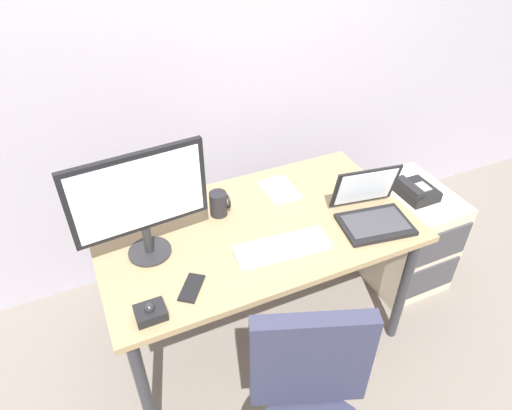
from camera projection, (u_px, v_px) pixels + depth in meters
ground_plane at (256, 327)px, 2.50m from camera, size 8.00×8.00×0.00m
back_wall at (192, 27)px, 2.19m from camera, size 6.00×0.10×2.80m
desk at (256, 239)px, 2.11m from camera, size 1.42×0.80×0.72m
file_cabinet at (403, 235)px, 2.66m from camera, size 0.42×0.53×0.59m
desk_phone at (416, 191)px, 2.44m from camera, size 0.17×0.20×0.09m
monitor_main at (140, 199)px, 1.75m from camera, size 0.54×0.18×0.48m
keyboard at (282, 247)px, 1.93m from camera, size 0.42×0.17×0.03m
laptop at (372, 210)px, 2.06m from camera, size 0.35×0.32×0.23m
trackball_mouse at (150, 312)px, 1.64m from camera, size 0.11×0.09×0.07m
coffee_mug at (219, 204)px, 2.10m from camera, size 0.09×0.08×0.12m
paper_notepad at (280, 190)px, 2.27m from camera, size 0.15×0.21×0.01m
cell_phone at (192, 288)px, 1.76m from camera, size 0.14×0.15×0.01m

